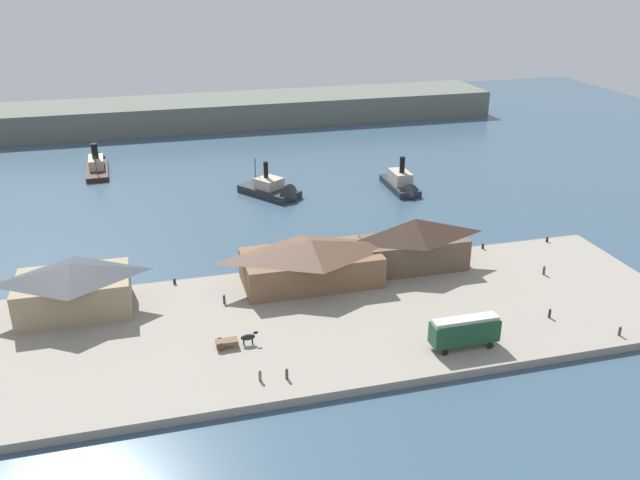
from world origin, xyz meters
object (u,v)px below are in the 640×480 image
(pedestrian_at_waters_edge, at_px, (287,374))
(pedestrian_by_tram, at_px, (550,313))
(pedestrian_near_west_shed, at_px, (260,376))
(ferry_near_quay, at_px, (97,164))
(pedestrian_standing_center, at_px, (544,270))
(mooring_post_center_east, at_px, (174,281))
(ferry_shed_east_terminal, at_px, (414,243))
(mooring_post_center_west, at_px, (547,240))
(pedestrian_near_cart, at_px, (620,331))
(pedestrian_near_east_shed, at_px, (224,299))
(ferry_approaching_west, at_px, (402,185))
(street_tram, at_px, (465,330))
(ferry_shed_customs_shed, at_px, (73,287))
(horse_cart, at_px, (234,340))
(mooring_post_west, at_px, (483,246))
(ferry_shed_west_terminal, at_px, (311,261))
(ferry_moored_east, at_px, (276,191))

(pedestrian_at_waters_edge, xyz_separation_m, pedestrian_by_tram, (40.72, 5.21, -0.02))
(pedestrian_near_west_shed, xyz_separation_m, ferry_near_quay, (-23.14, 104.05, -0.71))
(pedestrian_standing_center, relative_size, pedestrian_by_tram, 1.06)
(mooring_post_center_east, bearing_deg, pedestrian_at_waters_edge, -68.87)
(mooring_post_center_east, bearing_deg, ferry_shed_east_terminal, -5.95)
(ferry_shed_east_terminal, bearing_deg, mooring_post_center_west, 7.68)
(pedestrian_near_cart, distance_m, pedestrian_at_waters_edge, 47.42)
(pedestrian_near_east_shed, xyz_separation_m, ferry_approaching_west, (47.14, 45.87, -0.42))
(pedestrian_near_east_shed, distance_m, mooring_post_center_west, 61.75)
(pedestrian_by_tram, bearing_deg, pedestrian_standing_center, 61.17)
(street_tram, bearing_deg, ferry_approaching_west, 75.49)
(ferry_shed_customs_shed, xyz_separation_m, ferry_shed_east_terminal, (54.67, 1.04, 0.62))
(ferry_shed_customs_shed, height_order, horse_cart, ferry_shed_customs_shed)
(mooring_post_west, bearing_deg, street_tram, -121.77)
(horse_cart, bearing_deg, mooring_post_center_east, 107.21)
(mooring_post_west, relative_size, ferry_approaching_west, 0.06)
(pedestrian_near_east_shed, relative_size, ferry_approaching_west, 0.10)
(horse_cart, distance_m, mooring_post_center_west, 64.97)
(ferry_shed_west_terminal, xyz_separation_m, horse_cart, (-14.98, -16.33, -2.83))
(street_tram, bearing_deg, horse_cart, 164.71)
(mooring_post_west, bearing_deg, horse_cart, -156.27)
(horse_cart, relative_size, ferry_moored_east, 0.36)
(mooring_post_center_west, bearing_deg, pedestrian_near_cart, -105.27)
(horse_cart, bearing_deg, ferry_shed_east_terminal, 27.46)
(ferry_shed_west_terminal, height_order, mooring_post_west, ferry_shed_west_terminal)
(horse_cart, bearing_deg, pedestrian_standing_center, 9.55)
(horse_cart, bearing_deg, pedestrian_near_east_shed, 88.69)
(ferry_shed_west_terminal, height_order, pedestrian_standing_center, ferry_shed_west_terminal)
(ferry_moored_east, bearing_deg, ferry_shed_west_terminal, -94.37)
(pedestrian_at_waters_edge, distance_m, ferry_approaching_west, 79.91)
(ferry_shed_customs_shed, height_order, ferry_near_quay, ferry_shed_customs_shed)
(mooring_post_west, bearing_deg, pedestrian_standing_center, -68.85)
(ferry_shed_east_terminal, relative_size, mooring_post_center_east, 19.78)
(ferry_shed_east_terminal, relative_size, ferry_near_quay, 0.85)
(pedestrian_near_west_shed, relative_size, mooring_post_center_east, 1.78)
(pedestrian_near_west_shed, relative_size, mooring_post_west, 1.78)
(ferry_shed_east_terminal, distance_m, pedestrian_by_tram, 25.23)
(mooring_post_center_east, distance_m, ferry_near_quay, 75.17)
(horse_cart, height_order, pedestrian_near_east_shed, horse_cart)
(pedestrian_near_west_shed, xyz_separation_m, mooring_post_center_east, (-8.56, 30.30, -0.28))
(horse_cart, bearing_deg, ferry_near_quay, 102.56)
(pedestrian_near_east_shed, bearing_deg, ferry_shed_east_terminal, 7.97)
(ferry_shed_customs_shed, xyz_separation_m, mooring_post_center_west, (82.94, 4.85, -3.44))
(ferry_shed_customs_shed, relative_size, mooring_post_center_east, 18.40)
(ferry_shed_customs_shed, xyz_separation_m, mooring_post_west, (69.91, 5.08, -3.44))
(mooring_post_center_west, bearing_deg, pedestrian_at_waters_edge, -151.56)
(pedestrian_standing_center, xyz_separation_m, pedestrian_by_tram, (-7.22, -13.12, -0.04))
(ferry_shed_customs_shed, relative_size, pedestrian_near_west_shed, 10.36)
(pedestrian_near_west_shed, bearing_deg, pedestrian_near_east_shed, 94.37)
(mooring_post_center_west, relative_size, mooring_post_west, 1.00)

